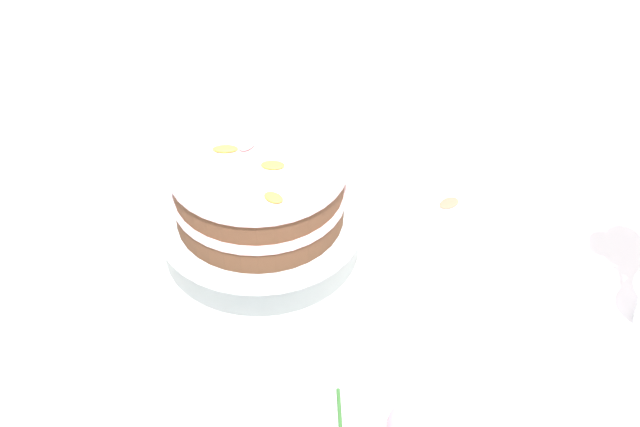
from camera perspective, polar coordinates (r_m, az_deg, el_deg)
name	(u,v)px	position (r m, az deg, el deg)	size (l,w,h in m)	color
dining_table	(351,339)	(1.42, 1.84, -7.50)	(1.40, 1.00, 0.74)	white
linen_napkin	(263,268)	(1.40, -3.42, -3.26)	(0.32, 0.32, 0.00)	white
cake_stand	(261,226)	(1.34, -3.55, -0.73)	(0.29, 0.29, 0.10)	silver
layer_cake	(259,188)	(1.30, -3.67, 1.53)	(0.24, 0.24, 0.11)	brown
fallen_rose	(405,422)	(1.19, 5.10, -12.34)	(0.13, 0.13, 0.05)	#2D6028
loose_petal_1	(449,203)	(1.52, 7.74, 0.63)	(0.04, 0.02, 0.00)	#E56B51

